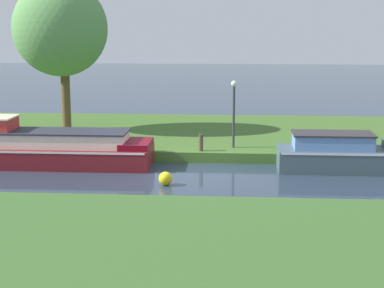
{
  "coord_description": "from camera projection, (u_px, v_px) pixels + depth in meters",
  "views": [
    {
      "loc": [
        1.4,
        -21.17,
        5.33
      ],
      "look_at": [
        -0.22,
        1.2,
        0.9
      ],
      "focal_mm": 57.79,
      "sensor_mm": 36.0,
      "label": 1
    }
  ],
  "objects": [
    {
      "name": "ground_plane",
      "position": [
        196.0,
        176.0,
        21.85
      ],
      "size": [
        120.0,
        120.0,
        0.0
      ],
      "primitive_type": "plane",
      "color": "#283547"
    },
    {
      "name": "riverbank_far",
      "position": [
        206.0,
        135.0,
        28.66
      ],
      "size": [
        72.0,
        10.0,
        0.4
      ],
      "primitive_type": "cube",
      "color": "#3E6326",
      "rests_on": "ground_plane"
    },
    {
      "name": "riverbank_near",
      "position": [
        167.0,
        270.0,
        13.0
      ],
      "size": [
        72.0,
        10.0,
        0.4
      ],
      "primitive_type": "cube",
      "color": "#395F29",
      "rests_on": "ground_plane"
    },
    {
      "name": "maroon_barge",
      "position": [
        48.0,
        149.0,
        23.3
      ],
      "size": [
        7.98,
        2.12,
        1.85
      ],
      "color": "maroon",
      "rests_on": "ground_plane"
    },
    {
      "name": "slate_narrowboat",
      "position": [
        342.0,
        154.0,
        22.53
      ],
      "size": [
        4.72,
        1.81,
        1.39
      ],
      "color": "#41545B",
      "rests_on": "ground_plane"
    },
    {
      "name": "willow_tree_left",
      "position": [
        60.0,
        29.0,
        27.79
      ],
      "size": [
        4.28,
        3.97,
        6.82
      ],
      "color": "brown",
      "rests_on": "riverbank_far"
    },
    {
      "name": "lamp_post",
      "position": [
        234.0,
        105.0,
        24.42
      ],
      "size": [
        0.24,
        0.24,
        2.68
      ],
      "color": "#333338",
      "rests_on": "riverbank_far"
    },
    {
      "name": "mooring_post_near",
      "position": [
        201.0,
        143.0,
        24.03
      ],
      "size": [
        0.17,
        0.17,
        0.66
      ],
      "primitive_type": "cylinder",
      "color": "#4B3A2C",
      "rests_on": "riverbank_far"
    },
    {
      "name": "mooring_post_far",
      "position": [
        335.0,
        141.0,
        23.64
      ],
      "size": [
        0.2,
        0.2,
        0.89
      ],
      "primitive_type": "cylinder",
      "color": "brown",
      "rests_on": "riverbank_far"
    },
    {
      "name": "channel_buoy",
      "position": [
        166.0,
        179.0,
        20.5
      ],
      "size": [
        0.46,
        0.46,
        0.46
      ],
      "primitive_type": "sphere",
      "color": "yellow",
      "rests_on": "ground_plane"
    }
  ]
}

